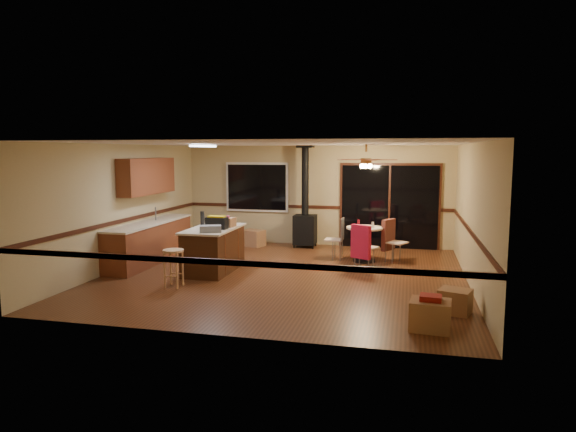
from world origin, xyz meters
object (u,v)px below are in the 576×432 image
(blue_bucket, at_px, (211,270))
(box_corner_a, at_px, (430,315))
(toolbox_grey, at_px, (210,229))
(toolbox_black, at_px, (217,223))
(dining_table, at_px, (365,238))
(chair_near, at_px, (362,242))
(chair_right, at_px, (389,235))
(box_corner_b, at_px, (455,301))
(wood_stove, at_px, (305,219))
(bar_stool, at_px, (174,268))
(kitchen_island, at_px, (214,249))
(chair_left, at_px, (339,234))
(box_under_window, at_px, (253,238))

(blue_bucket, relative_size, box_corner_a, 0.61)
(toolbox_grey, distance_m, toolbox_black, 0.43)
(dining_table, height_order, chair_near, chair_near)
(toolbox_grey, xyz_separation_m, dining_table, (2.78, 2.17, -0.44))
(chair_right, relative_size, box_corner_b, 1.54)
(box_corner_a, bearing_deg, wood_stove, 117.13)
(toolbox_black, distance_m, bar_stool, 1.45)
(wood_stove, bearing_deg, box_corner_b, -55.61)
(kitchen_island, distance_m, toolbox_grey, 0.76)
(chair_left, bearing_deg, dining_table, -9.48)
(box_corner_a, bearing_deg, box_under_window, 127.72)
(chair_left, height_order, box_corner_a, chair_left)
(chair_near, bearing_deg, toolbox_grey, -154.81)
(wood_stove, relative_size, chair_left, 4.89)
(chair_right, height_order, box_corner_b, chair_right)
(wood_stove, xyz_separation_m, chair_left, (1.04, -1.31, -0.14))
(toolbox_grey, bearing_deg, box_corner_b, -15.55)
(kitchen_island, relative_size, toolbox_black, 3.97)
(bar_stool, bearing_deg, box_corner_a, -16.03)
(toolbox_grey, distance_m, box_corner_a, 4.62)
(wood_stove, xyz_separation_m, box_corner_b, (3.30, -4.82, -0.55))
(toolbox_grey, xyz_separation_m, chair_right, (3.32, 2.31, -0.37))
(box_under_window, relative_size, box_corner_a, 0.98)
(wood_stove, bearing_deg, chair_right, -30.33)
(dining_table, distance_m, chair_near, 0.86)
(blue_bucket, bearing_deg, toolbox_grey, -68.98)
(kitchen_island, xyz_separation_m, dining_table, (2.94, 1.64, 0.07))
(kitchen_island, xyz_separation_m, chair_near, (2.95, 0.78, 0.14))
(wood_stove, height_order, box_corner_b, wood_stove)
(toolbox_grey, xyz_separation_m, blue_bucket, (-0.01, 0.04, -0.83))
(chair_left, bearing_deg, box_corner_b, -57.26)
(bar_stool, height_order, chair_left, chair_left)
(kitchen_island, xyz_separation_m, chair_left, (2.34, 1.74, 0.14))
(chair_near, distance_m, box_corner_a, 3.64)
(toolbox_grey, height_order, box_corner_a, toolbox_grey)
(kitchen_island, height_order, box_corner_a, kitchen_island)
(wood_stove, xyz_separation_m, blue_bucket, (-1.16, -3.55, -0.59))
(blue_bucket, height_order, box_corner_a, box_corner_a)
(chair_near, distance_m, box_under_window, 3.67)
(blue_bucket, xyz_separation_m, chair_right, (3.34, 2.27, 0.46))
(bar_stool, distance_m, box_under_window, 4.21)
(toolbox_black, relative_size, box_corner_b, 0.93)
(chair_left, xyz_separation_m, chair_right, (1.13, 0.04, 0.01))
(chair_right, bearing_deg, chair_near, -117.92)
(chair_near, height_order, box_corner_b, chair_near)
(box_corner_a, relative_size, box_corner_b, 1.20)
(wood_stove, relative_size, bar_stool, 3.67)
(kitchen_island, bearing_deg, chair_near, 14.81)
(kitchen_island, height_order, chair_right, chair_right)
(box_corner_b, bearing_deg, toolbox_grey, 164.45)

